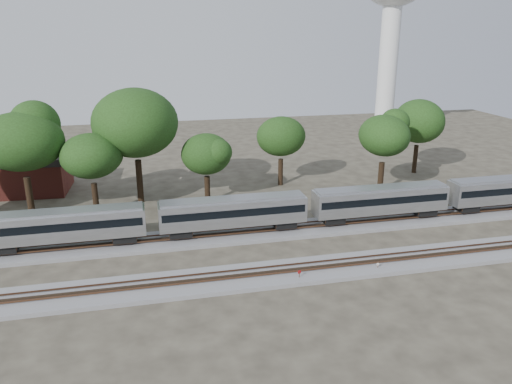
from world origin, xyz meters
TOP-DOWN VIEW (x-y plane):
  - ground at (0.00, 0.00)m, footprint 160.00×160.00m
  - track_far at (0.00, 6.00)m, footprint 160.00×5.00m
  - track_near at (0.00, -4.00)m, footprint 160.00×5.00m
  - train at (6.15, 6.00)m, footprint 101.90×2.90m
  - switch_stand_red at (1.26, -5.48)m, footprint 0.34×0.15m
  - switch_stand_white at (9.17, -5.27)m, footprint 0.28×0.05m
  - switch_lever at (7.53, -5.28)m, footprint 0.56×0.43m
  - brick_building at (-28.21, 28.27)m, footprint 11.74×8.60m
  - tree_1 at (-25.75, 17.46)m, footprint 9.61×9.61m
  - tree_2 at (-18.07, 16.61)m, footprint 7.65×7.65m
  - tree_3 at (-12.67, 20.33)m, footprint 10.82×10.82m
  - tree_4 at (-3.99, 18.23)m, footprint 6.68×6.68m
  - tree_5 at (7.52, 23.37)m, footprint 7.41×7.41m
  - tree_6 at (20.16, 16.62)m, footprint 8.33×8.33m
  - tree_7 at (30.19, 24.88)m, footprint 8.44×8.44m

SIDE VIEW (x-z plane):
  - ground at x=0.00m, z-range 0.00..0.00m
  - switch_lever at x=7.53m, z-range 0.00..0.30m
  - track_far at x=0.00m, z-range -0.16..0.57m
  - track_near at x=0.00m, z-range -0.16..0.57m
  - switch_stand_white at x=9.17m, z-range 0.12..1.01m
  - switch_stand_red at x=1.26m, z-range 0.15..1.27m
  - brick_building at x=-28.21m, z-range 0.02..5.46m
  - train at x=6.15m, z-range 0.89..5.17m
  - tree_4 at x=-3.99m, z-range 1.84..11.26m
  - tree_5 at x=7.52m, z-range 2.04..12.49m
  - tree_2 at x=-18.07m, z-range 2.11..12.90m
  - tree_6 at x=20.16m, z-range 2.31..14.05m
  - tree_7 at x=30.19m, z-range 2.34..14.24m
  - tree_1 at x=-25.75m, z-range 2.67..16.21m
  - tree_3 at x=-12.67m, z-range 3.01..18.26m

